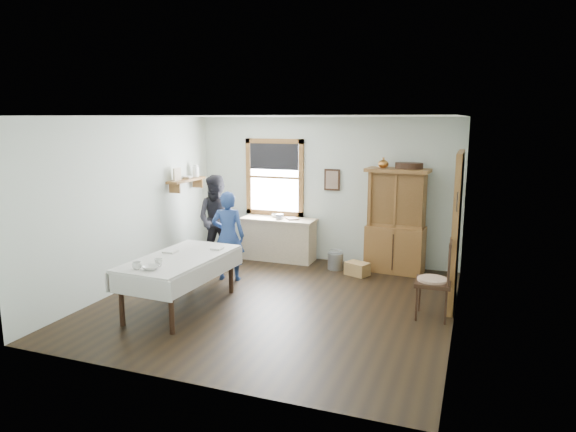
{
  "coord_description": "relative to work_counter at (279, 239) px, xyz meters",
  "views": [
    {
      "loc": [
        2.67,
        -6.69,
        2.68
      ],
      "look_at": [
        0.08,
        0.3,
        1.25
      ],
      "focal_mm": 32.0,
      "sensor_mm": 36.0,
      "label": 1
    }
  ],
  "objects": [
    {
      "name": "room",
      "position": [
        0.81,
        -2.2,
        0.95
      ],
      "size": [
        5.01,
        5.01,
        2.7
      ],
      "color": "black",
      "rests_on": "ground"
    },
    {
      "name": "window",
      "position": [
        -0.19,
        0.27,
        1.23
      ],
      "size": [
        1.18,
        0.07,
        1.48
      ],
      "color": "white",
      "rests_on": "room"
    },
    {
      "name": "doorway",
      "position": [
        3.27,
        -1.35,
        0.76
      ],
      "size": [
        0.09,
        1.14,
        2.22
      ],
      "color": "#3F362D",
      "rests_on": "room"
    },
    {
      "name": "wall_shelf",
      "position": [
        -1.56,
        -0.66,
        1.17
      ],
      "size": [
        0.24,
        1.0,
        0.44
      ],
      "color": "brown",
      "rests_on": "room"
    },
    {
      "name": "framed_picture",
      "position": [
        0.96,
        0.26,
        1.15
      ],
      "size": [
        0.3,
        0.04,
        0.4
      ],
      "primitive_type": "cube",
      "color": "black",
      "rests_on": "room"
    },
    {
      "name": "rug_beater",
      "position": [
        3.26,
        -1.9,
        1.32
      ],
      "size": [
        0.01,
        0.27,
        0.27
      ],
      "primitive_type": "torus",
      "rotation": [
        0.0,
        1.57,
        0.0
      ],
      "color": "black",
      "rests_on": "room"
    },
    {
      "name": "work_counter",
      "position": [
        0.0,
        0.0,
        0.0
      ],
      "size": [
        1.41,
        0.55,
        0.81
      ],
      "primitive_type": "cube",
      "rotation": [
        0.0,
        0.0,
        -0.01
      ],
      "color": "#C7AE8A",
      "rests_on": "room"
    },
    {
      "name": "china_hutch",
      "position": [
        2.2,
        -0.03,
        0.51
      ],
      "size": [
        1.11,
        0.6,
        1.83
      ],
      "primitive_type": "cube",
      "rotation": [
        0.0,
        0.0,
        -0.08
      ],
      "color": "brown",
      "rests_on": "room"
    },
    {
      "name": "dining_table",
      "position": [
        -0.38,
        -2.87,
        -0.03
      ],
      "size": [
        1.09,
        1.94,
        0.76
      ],
      "primitive_type": "cube",
      "rotation": [
        0.0,
        0.0,
        -0.05
      ],
      "color": "silver",
      "rests_on": "room"
    },
    {
      "name": "spindle_chair",
      "position": [
        3.02,
        -2.01,
        0.15
      ],
      "size": [
        0.52,
        0.52,
        1.1
      ],
      "primitive_type": "cube",
      "rotation": [
        0.0,
        0.0,
        0.03
      ],
      "color": "black",
      "rests_on": "room"
    },
    {
      "name": "pail",
      "position": [
        1.19,
        -0.24,
        -0.25
      ],
      "size": [
        0.35,
        0.35,
        0.3
      ],
      "primitive_type": "cube",
      "rotation": [
        0.0,
        0.0,
        -0.29
      ],
      "color": "gray",
      "rests_on": "room"
    },
    {
      "name": "wicker_basket",
      "position": [
        1.64,
        -0.46,
        -0.29
      ],
      "size": [
        0.46,
        0.4,
        0.22
      ],
      "primitive_type": "cube",
      "rotation": [
        0.0,
        0.0,
        -0.4
      ],
      "color": "#A57F4A",
      "rests_on": "room"
    },
    {
      "name": "woman_blue",
      "position": [
        -0.33,
        -1.45,
        0.29
      ],
      "size": [
        0.57,
        0.45,
        1.39
      ],
      "primitive_type": "imported",
      "rotation": [
        0.0,
        0.0,
        3.39
      ],
      "color": "navy",
      "rests_on": "room"
    },
    {
      "name": "figure_dark",
      "position": [
        -0.94,
        -0.66,
        0.36
      ],
      "size": [
        0.83,
        0.7,
        1.54
      ],
      "primitive_type": "imported",
      "rotation": [
        0.0,
        0.0,
        0.17
      ],
      "color": "black",
      "rests_on": "room"
    },
    {
      "name": "table_cup_a",
      "position": [
        -0.55,
        -3.6,
        0.4
      ],
      "size": [
        0.15,
        0.15,
        0.1
      ],
      "primitive_type": "imported",
      "rotation": [
        0.0,
        0.0,
        0.24
      ],
      "color": "silver",
      "rests_on": "dining_table"
    },
    {
      "name": "table_cup_b",
      "position": [
        -0.38,
        -3.37,
        0.4
      ],
      "size": [
        0.13,
        0.13,
        0.1
      ],
      "primitive_type": "imported",
      "rotation": [
        0.0,
        0.0,
        -0.17
      ],
      "color": "silver",
      "rests_on": "dining_table"
    },
    {
      "name": "table_bowl",
      "position": [
        -0.38,
        -3.54,
        0.38
      ],
      "size": [
        0.28,
        0.28,
        0.06
      ],
      "primitive_type": "imported",
      "rotation": [
        0.0,
        0.0,
        0.19
      ],
      "color": "silver",
      "rests_on": "dining_table"
    },
    {
      "name": "counter_book",
      "position": [
        0.18,
        -0.05,
        0.41
      ],
      "size": [
        0.28,
        0.29,
        0.02
      ],
      "primitive_type": "imported",
      "rotation": [
        0.0,
        0.0,
        0.71
      ],
      "color": "#7D6453",
      "rests_on": "work_counter"
    },
    {
      "name": "counter_bowl",
      "position": [
        -0.09,
        0.1,
        0.43
      ],
      "size": [
        0.2,
        0.2,
        0.06
      ],
      "primitive_type": "imported",
      "rotation": [
        0.0,
        0.0,
        -0.1
      ],
      "color": "silver",
      "rests_on": "work_counter"
    },
    {
      "name": "shelf_bowl",
      "position": [
        -1.56,
        -0.65,
        1.19
      ],
      "size": [
        0.22,
        0.22,
        0.05
      ],
      "primitive_type": "imported",
      "color": "silver",
      "rests_on": "wall_shelf"
    }
  ]
}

